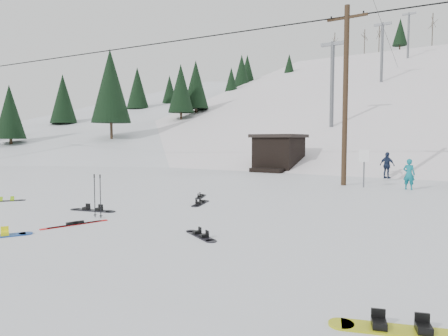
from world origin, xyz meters
The scene contains 21 objects.
ground centered at (0.00, 0.00, 0.00)m, with size 200.00×200.00×0.00m, color silver.
ski_slope centered at (0.00, 55.00, -12.00)m, with size 60.00×75.00×45.00m, color white.
ridge_left centered at (-36.00, 48.00, -11.00)m, with size 34.00×85.00×38.00m, color silver.
treeline_left centered at (-34.00, 40.00, 0.00)m, with size 20.00×64.00×10.00m, color black, non-canonical shape.
treeline_crest centered at (0.00, 86.00, 0.00)m, with size 50.00×6.00×10.00m, color black, non-canonical shape.
utility_pole centered at (2.00, 14.00, 4.68)m, with size 2.00×0.26×9.00m.
trail_sign centered at (3.10, 13.58, 1.27)m, with size 0.50×0.09×1.85m.
lift_hut centered at (-5.00, 20.94, 1.36)m, with size 3.40×4.10×2.75m.
lift_tower_near centered at (-4.00, 30.00, 7.86)m, with size 2.20×0.36×8.00m.
lift_tower_mid centered at (-4.00, 50.00, 14.36)m, with size 2.20×0.36×8.00m.
lift_tower_far centered at (-4.00, 70.00, 20.86)m, with size 2.20×0.36×8.00m.
hero_skis centered at (-1.21, 0.38, 0.03)m, with size 0.55×1.81×0.10m.
ski_poles centered at (-1.55, 1.42, 0.66)m, with size 0.36×0.09×1.29m.
board_scatter_a centered at (-2.60, 2.06, 0.03)m, with size 1.64×0.65×0.12m.
board_scatter_b centered at (-1.55, 6.53, 0.02)m, with size 0.71×1.21×0.09m.
board_scatter_c centered at (-7.03, 1.62, 0.02)m, with size 0.84×1.13×0.09m.
board_scatter_d centered at (2.41, 1.22, 0.03)m, with size 1.26×0.79×0.10m.
board_scatter_e centered at (7.28, -1.28, 0.03)m, with size 1.62×0.77×0.12m.
board_scatter_f centered at (-0.53, 5.15, 0.03)m, with size 0.70×1.46×0.11m.
skier_teal centered at (5.08, 13.84, 0.72)m, with size 0.53×0.34×1.44m, color #0C6C7B.
skier_navy centered at (3.10, 19.02, 0.80)m, with size 0.93×0.39×1.59m, color #18233D.
Camera 1 is at (8.06, -6.33, 2.30)m, focal length 32.00 mm.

